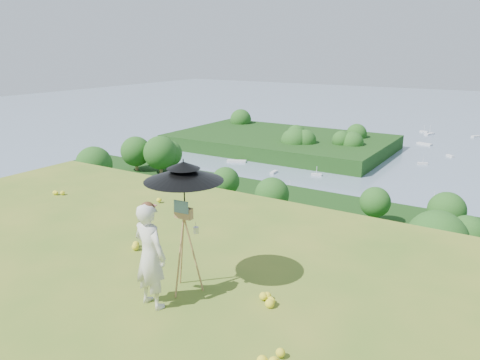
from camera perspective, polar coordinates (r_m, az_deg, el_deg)
The scene contains 10 objects.
shoreline_tier at distance 87.48m, azimuth 25.34°, elevation -12.66°, with size 170.00×28.00×8.00m, color #665F52.
peninsula at distance 180.20m, azimuth 4.98°, elevation 5.45°, with size 90.00×60.00×12.00m, color #14360E, non-canonical shape.
slope_trees at distance 42.51m, azimuth 21.47°, elevation -11.24°, with size 110.00×50.00×6.00m, color #204E17, non-canonical shape.
harbor_town at distance 84.74m, azimuth 25.86°, elevation -8.77°, with size 110.00×22.00×5.00m, color silver, non-canonical shape.
moored_boats at distance 168.95m, azimuth 25.12°, elevation 1.67°, with size 140.00×140.00×0.70m, color silver, non-canonical shape.
wildflowers at distance 7.38m, azimuth -26.84°, elevation -14.83°, with size 10.00×10.50×0.12m, color yellow, non-canonical shape.
painter at distance 6.81m, azimuth -10.91°, elevation -9.02°, with size 0.57×0.38×1.57m, color silver.
field_easel at distance 7.15m, azimuth -6.75°, elevation -8.02°, with size 0.56×0.56×1.47m, color #A27944, non-canonical shape.
sun_umbrella at distance 6.85m, azimuth -6.83°, elevation -0.95°, with size 1.16×1.16×0.87m, color black, non-canonical shape.
painter_cap at distance 6.54m, azimuth -11.25°, elevation -3.11°, with size 0.20×0.24×0.10m, color #D17572, non-canonical shape.
Camera 1 is at (5.71, -2.78, 3.63)m, focal length 35.00 mm.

